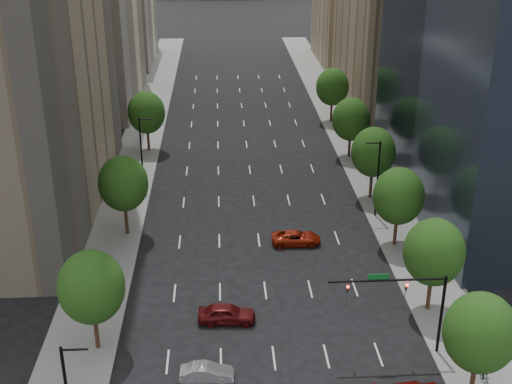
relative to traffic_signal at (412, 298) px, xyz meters
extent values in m
cube|color=slate|center=(-26.03, 30.00, -5.10)|extent=(6.00, 200.00, 0.15)
cube|color=slate|center=(4.97, 30.00, -5.10)|extent=(6.00, 200.00, 0.15)
cube|color=beige|center=(-35.53, 73.00, 12.33)|extent=(14.00, 30.00, 35.00)
cube|color=beige|center=(-35.53, 106.00, 3.83)|extent=(14.00, 26.00, 18.00)
cube|color=#8C7759|center=(14.47, 70.00, 9.83)|extent=(14.00, 30.00, 30.00)
cube|color=#8C7759|center=(14.47, 103.00, 2.83)|extent=(14.00, 26.00, 16.00)
cylinder|color=#382316|center=(3.47, -5.00, -3.30)|extent=(0.36, 0.36, 3.75)
ellipsoid|color=#133D10|center=(3.47, -5.00, 0.23)|extent=(5.20, 5.20, 5.98)
cylinder|color=#382316|center=(3.47, 6.00, -3.17)|extent=(0.36, 0.36, 4.00)
ellipsoid|color=#133D10|center=(3.47, 6.00, 0.59)|extent=(5.20, 5.20, 5.98)
cylinder|color=#382316|center=(3.47, 18.00, -3.22)|extent=(0.36, 0.36, 3.90)
ellipsoid|color=#133D10|center=(3.47, 18.00, 0.44)|extent=(5.20, 5.20, 5.98)
cylinder|color=#382316|center=(3.47, 30.00, -3.12)|extent=(0.36, 0.36, 4.10)
ellipsoid|color=#133D10|center=(3.47, 30.00, 0.73)|extent=(5.20, 5.20, 5.98)
cylinder|color=#382316|center=(3.47, 44.00, -3.27)|extent=(0.36, 0.36, 3.80)
ellipsoid|color=#133D10|center=(3.47, 44.00, 0.30)|extent=(5.20, 5.20, 5.98)
cylinder|color=#382316|center=(3.47, 60.00, -3.17)|extent=(0.36, 0.36, 4.00)
ellipsoid|color=#133D10|center=(3.47, 60.00, 0.59)|extent=(5.20, 5.20, 5.98)
cylinder|color=#382316|center=(-24.53, 2.00, -3.17)|extent=(0.36, 0.36, 4.00)
ellipsoid|color=#133D10|center=(-24.53, 2.00, 0.59)|extent=(5.20, 5.20, 5.98)
cylinder|color=#382316|center=(-24.53, 22.00, -3.10)|extent=(0.36, 0.36, 4.15)
ellipsoid|color=#133D10|center=(-24.53, 22.00, 0.80)|extent=(5.20, 5.20, 5.98)
cylinder|color=#382316|center=(-24.53, 48.00, -3.20)|extent=(0.36, 0.36, 3.95)
ellipsoid|color=#133D10|center=(-24.53, 48.00, 0.52)|extent=(5.20, 5.20, 5.98)
cylinder|color=black|center=(2.97, 25.00, -0.67)|extent=(0.20, 0.20, 9.00)
cylinder|color=black|center=(2.17, 25.00, 3.63)|extent=(1.60, 0.14, 0.14)
cylinder|color=black|center=(-23.23, -10.00, 3.63)|extent=(1.60, 0.14, 0.14)
cylinder|color=black|center=(-24.03, 35.00, -0.67)|extent=(0.20, 0.20, 9.00)
cylinder|color=black|center=(-23.23, 35.00, 3.63)|extent=(1.60, 0.14, 0.14)
cylinder|color=black|center=(2.47, 0.00, -1.67)|extent=(0.24, 0.24, 7.00)
cylinder|color=black|center=(-2.03, 0.00, 1.63)|extent=(9.00, 0.18, 0.18)
imported|color=black|center=(-0.53, 0.00, 1.08)|extent=(0.18, 0.22, 1.10)
imported|color=black|center=(-5.03, 0.00, 1.08)|extent=(0.18, 0.22, 1.10)
sphere|color=#FF0C07|center=(-0.53, -0.18, 1.28)|extent=(0.20, 0.20, 0.20)
sphere|color=#FF0C07|center=(-5.03, -0.18, 1.28)|extent=(0.20, 0.20, 0.20)
cube|color=#0C591E|center=(-2.73, 0.00, 1.98)|extent=(1.60, 0.06, 0.45)
imported|color=#540E0F|center=(-14.14, 5.16, -4.34)|extent=(5.01, 2.25, 1.67)
imported|color=#9E9EA3|center=(-15.75, -2.32, -4.51)|extent=(4.07, 1.54, 1.33)
imported|color=maroon|center=(-6.69, 18.89, -4.46)|extent=(5.14, 2.40, 1.42)
imported|color=black|center=(4.81, -4.04, -4.59)|extent=(0.62, 1.65, 0.86)
imported|color=black|center=(4.81, -4.04, -3.68)|extent=(0.61, 0.41, 1.64)
camera|label=1|loc=(-14.37, -43.40, 28.21)|focal=47.56mm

